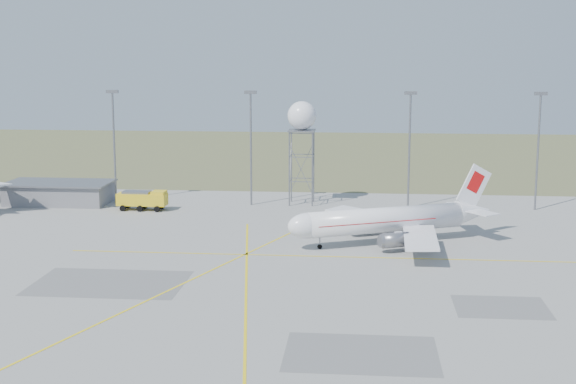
{
  "coord_description": "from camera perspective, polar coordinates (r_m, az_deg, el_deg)",
  "views": [
    {
      "loc": [
        9.82,
        -74.79,
        27.09
      ],
      "look_at": [
        -0.92,
        40.0,
        7.0
      ],
      "focal_mm": 50.0,
      "sensor_mm": 36.0,
      "label": 1
    }
  ],
  "objects": [
    {
      "name": "mast_b",
      "position": [
        142.97,
        -2.66,
        3.84
      ],
      "size": [
        2.2,
        0.5,
        20.5
      ],
      "color": "slate",
      "rests_on": "ground"
    },
    {
      "name": "radar_tower",
      "position": [
        143.91,
        0.98,
        3.24
      ],
      "size": [
        5.13,
        5.13,
        18.58
      ],
      "color": "slate",
      "rests_on": "ground"
    },
    {
      "name": "airliner_main",
      "position": [
        115.92,
        7.14,
        -2.01
      ],
      "size": [
        30.56,
        28.48,
        10.94
      ],
      "rotation": [
        0.0,
        0.0,
        3.57
      ],
      "color": "white",
      "rests_on": "ground"
    },
    {
      "name": "building_grey",
      "position": [
        151.33,
        -15.98,
        -0.05
      ],
      "size": [
        19.0,
        10.0,
        3.9
      ],
      "color": "slate",
      "rests_on": "ground"
    },
    {
      "name": "mast_d",
      "position": [
        144.77,
        17.38,
        3.48
      ],
      "size": [
        2.2,
        0.5,
        20.5
      ],
      "color": "slate",
      "rests_on": "ground"
    },
    {
      "name": "mast_c",
      "position": [
        141.83,
        8.64,
        3.69
      ],
      "size": [
        2.2,
        0.5,
        20.5
      ],
      "color": "slate",
      "rests_on": "ground"
    },
    {
      "name": "ground",
      "position": [
        80.15,
        -2.04,
        -9.87
      ],
      "size": [
        400.0,
        400.0,
        0.0
      ],
      "primitive_type": "plane",
      "color": "#A3A39D",
      "rests_on": "ground"
    },
    {
      "name": "mast_a",
      "position": [
        148.52,
        -12.28,
        3.86
      ],
      "size": [
        2.2,
        0.5,
        20.5
      ],
      "color": "slate",
      "rests_on": "ground"
    },
    {
      "name": "grass_strip",
      "position": [
        216.72,
        2.71,
        2.7
      ],
      "size": [
        400.0,
        120.0,
        0.03
      ],
      "primitive_type": "cube",
      "color": "#516135",
      "rests_on": "ground"
    },
    {
      "name": "fire_truck",
      "position": [
        141.73,
        -10.23,
        -0.62
      ],
      "size": [
        8.66,
        3.65,
        3.43
      ],
      "rotation": [
        0.0,
        0.0,
        -0.03
      ],
      "color": "yellow",
      "rests_on": "ground"
    }
  ]
}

